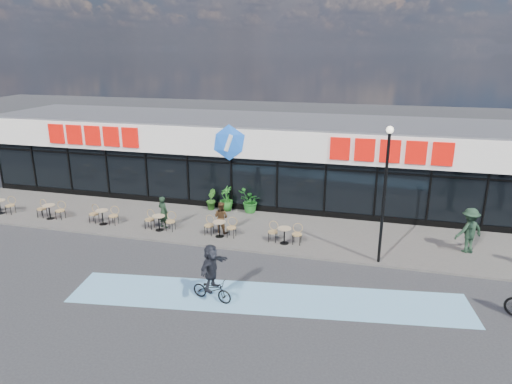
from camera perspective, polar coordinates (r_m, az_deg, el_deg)
ground at (r=18.97m, az=-9.53°, el=-9.15°), size 120.00×120.00×0.00m
sidewalk at (r=22.75m, az=-4.93°, el=-4.19°), size 44.00×5.00×0.10m
bike_lane at (r=16.54m, az=1.37°, el=-13.10°), size 14.17×4.13×0.01m
building at (r=27.01m, az=-1.20°, el=4.45°), size 30.60×6.57×4.75m
lamp_post at (r=18.38m, az=15.84°, el=0.86°), size 0.28×0.28×5.56m
bistro_set_0 at (r=27.60m, az=-29.25°, el=-1.39°), size 1.54×0.62×0.90m
bistro_set_1 at (r=25.61m, az=-24.29°, el=-2.03°), size 1.54×0.62×0.90m
bistro_set_2 at (r=23.85m, az=-18.54°, el=-2.74°), size 1.54×0.62×0.90m
bistro_set_3 at (r=22.37m, az=-11.94°, el=-3.52°), size 1.54×0.62×0.90m
bistro_set_4 at (r=21.22m, az=-4.52°, el=-4.34°), size 1.54×0.62×0.90m
bistro_set_5 at (r=20.48m, az=3.62°, el=-5.16°), size 1.54×0.62×0.90m
potted_plant_left at (r=24.45m, az=-3.73°, el=-0.82°), size 1.05×1.05×1.33m
potted_plant_mid at (r=24.73m, az=-5.66°, el=-0.93°), size 0.67×0.74×1.10m
potted_plant_right at (r=24.07m, az=-0.77°, el=-1.16°), size 1.29×1.39×1.27m
patron_left at (r=22.49m, az=-11.52°, el=-2.47°), size 0.67×0.56×1.57m
patron_right at (r=21.53m, az=-4.38°, el=-3.16°), size 0.86×0.74×1.51m
pedestrian_b at (r=21.42m, az=25.15°, el=-4.47°), size 0.59×1.13×1.85m
pedestrian_c at (r=21.37m, az=25.09°, el=-4.35°), size 1.46×1.28×1.97m
cyclist_a at (r=16.03m, az=-5.58°, el=-10.28°), size 1.61×1.60×2.11m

